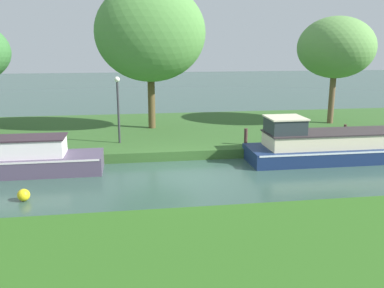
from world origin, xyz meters
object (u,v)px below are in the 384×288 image
object	(u,v)px
slate_narrowboat	(21,158)
channel_buoy	(24,195)
lamp_post	(118,102)
mooring_post_far	(246,137)
willow_tree_centre	(151,33)
mooring_post_near	(345,133)
willow_tree_right	(336,48)
navy_barge	(337,146)

from	to	relation	value
slate_narrowboat	channel_buoy	distance (m)	3.08
slate_narrowboat	lamp_post	xyz separation A→B (m)	(3.59, 2.78, 1.67)
slate_narrowboat	lamp_post	distance (m)	4.83
mooring_post_far	slate_narrowboat	bearing A→B (deg)	-170.23
slate_narrowboat	willow_tree_centre	xyz separation A→B (m)	(5.23, 5.51, 4.67)
lamp_post	mooring_post_far	bearing A→B (deg)	-12.44
channel_buoy	mooring_post_near	bearing A→B (deg)	19.19
slate_narrowboat	willow_tree_right	xyz separation A→B (m)	(15.25, 5.92, 3.95)
lamp_post	mooring_post_near	world-z (taller)	lamp_post
lamp_post	mooring_post_near	xyz separation A→B (m)	(10.17, -1.21, -1.47)
willow_tree_right	lamp_post	size ratio (longest dim) A/B	1.96
navy_barge	slate_narrowboat	distance (m)	12.56
willow_tree_right	mooring_post_far	world-z (taller)	willow_tree_right
slate_narrowboat	mooring_post_far	size ratio (longest dim) A/B	7.72
slate_narrowboat	channel_buoy	bearing A→B (deg)	-75.77
willow_tree_centre	lamp_post	bearing A→B (deg)	-121.11
willow_tree_right	channel_buoy	xyz separation A→B (m)	(-14.50, -8.88, -4.35)
willow_tree_right	channel_buoy	distance (m)	17.55
channel_buoy	lamp_post	bearing A→B (deg)	63.71
lamp_post	mooring_post_far	world-z (taller)	lamp_post
willow_tree_right	mooring_post_near	bearing A→B (deg)	-108.94
channel_buoy	mooring_post_far	bearing A→B (deg)	28.48
mooring_post_near	mooring_post_far	xyz separation A→B (m)	(-4.66, 0.00, -0.02)
navy_barge	mooring_post_near	xyz separation A→B (m)	(1.20, 1.57, 0.18)
mooring_post_near	mooring_post_far	distance (m)	4.66
mooring_post_near	mooring_post_far	size ratio (longest dim) A/B	1.07
willow_tree_centre	mooring_post_far	xyz separation A→B (m)	(3.86, -3.95, -4.50)
slate_narrowboat	willow_tree_centre	size ratio (longest dim) A/B	0.77
willow_tree_centre	mooring_post_near	xyz separation A→B (m)	(8.52, -3.95, -4.48)
navy_barge	mooring_post_near	world-z (taller)	navy_barge
mooring_post_near	willow_tree_centre	bearing A→B (deg)	155.15
mooring_post_far	channel_buoy	size ratio (longest dim) A/B	1.92
navy_barge	willow_tree_centre	xyz separation A→B (m)	(-7.33, 5.51, 4.66)
mooring_post_near	willow_tree_right	bearing A→B (deg)	71.06
willow_tree_right	navy_barge	bearing A→B (deg)	-114.43
lamp_post	mooring_post_near	size ratio (longest dim) A/B	3.80
navy_barge	channel_buoy	xyz separation A→B (m)	(-11.81, -2.96, -0.42)
navy_barge	mooring_post_near	distance (m)	1.98
willow_tree_centre	slate_narrowboat	bearing A→B (deg)	-133.52
slate_narrowboat	channel_buoy	xyz separation A→B (m)	(0.75, -2.96, -0.40)
willow_tree_right	channel_buoy	size ratio (longest dim) A/B	15.25
willow_tree_centre	mooring_post_far	bearing A→B (deg)	-45.64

